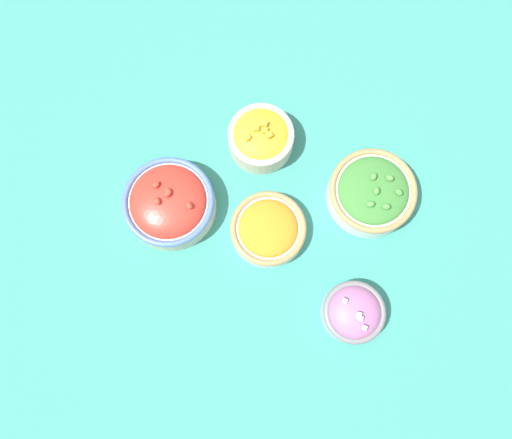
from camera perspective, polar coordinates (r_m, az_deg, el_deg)
The scene contains 6 objects.
ground_plane at distance 0.97m, azimuth -0.00°, elevation -0.38°, with size 3.00×3.00×0.00m, color #337F75.
bowl_carrots at distance 0.94m, azimuth 1.41°, elevation -1.08°, with size 0.14×0.14×0.05m.
bowl_cherry_tomatoes at distance 0.96m, azimuth -9.90°, elevation 1.87°, with size 0.17×0.17×0.08m.
bowl_squash at distance 0.98m, azimuth 0.57°, elevation 9.36°, with size 0.13×0.13×0.08m.
bowl_broccoli at distance 0.97m, azimuth 13.10°, elevation 3.05°, with size 0.17×0.17×0.08m.
bowl_red_onion at distance 0.94m, azimuth 11.10°, elevation -10.37°, with size 0.11×0.11×0.07m.
Camera 1 is at (-0.05, 0.19, 0.95)m, focal length 35.00 mm.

